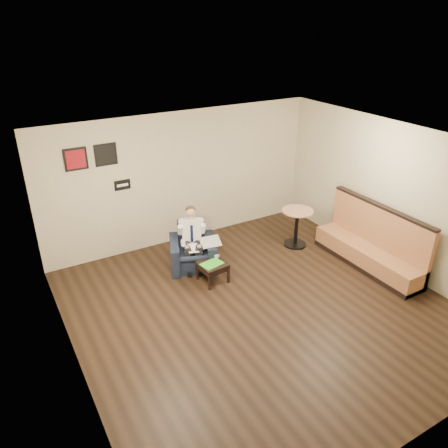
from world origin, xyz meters
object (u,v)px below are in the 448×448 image
side_table (213,272)px  banquette (370,238)px  seated_man (193,243)px  armchair (192,247)px  green_folder (212,264)px  smartphone (210,259)px  cafe_table (296,228)px  coffee_mug (216,256)px

side_table → banquette: (2.90, -1.03, 0.42)m
seated_man → side_table: size_ratio=2.42×
armchair → green_folder: bearing=-63.6°
seated_man → banquette: bearing=-6.0°
armchair → smartphone: armchair is taller
side_table → cafe_table: (2.22, 0.35, 0.22)m
green_folder → smartphone: 0.17m
armchair → banquette: (2.98, -1.70, 0.19)m
coffee_mug → green_folder: bearing=-141.7°
green_folder → cafe_table: 2.28m
seated_man → green_folder: seated_man is taller
banquette → cafe_table: 1.55m
side_table → banquette: size_ratio=0.20×
side_table → cafe_table: bearing=8.9°
coffee_mug → banquette: banquette is taller
seated_man → coffee_mug: 0.54m
green_folder → smartphone: size_ratio=3.21×
side_table → green_folder: bearing=-141.7°
armchair → cafe_table: (2.30, -0.32, -0.01)m
banquette → side_table: bearing=160.4°
armchair → banquette: 3.44m
smartphone → cafe_table: cafe_table is taller
seated_man → side_table: seated_man is taller
smartphone → side_table: bearing=-97.4°
green_folder → cafe_table: size_ratio=0.47×
armchair → coffee_mug: size_ratio=10.58×
coffee_mug → cafe_table: cafe_table is taller
coffee_mug → armchair: bearing=112.1°
smartphone → banquette: (2.87, -1.17, 0.22)m
green_folder → smartphone: green_folder is taller
armchair → seated_man: bearing=-90.0°
seated_man → green_folder: 0.62m
armchair → banquette: banquette is taller
seated_man → coffee_mug: seated_man is taller
side_table → smartphone: bearing=77.2°
green_folder → cafe_table: bearing=9.3°
seated_man → coffee_mug: (0.27, -0.45, -0.15)m
armchair → coffee_mug: armchair is taller
green_folder → coffee_mug: 0.22m
green_folder → banquette: banquette is taller
side_table → smartphone: size_ratio=3.93×
armchair → green_folder: size_ratio=2.23×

